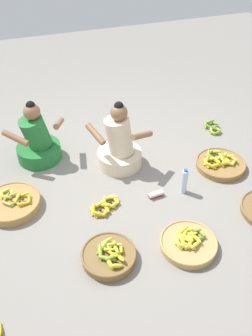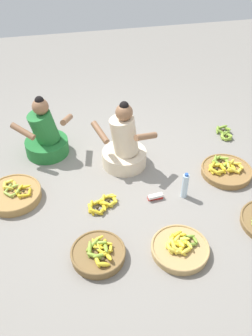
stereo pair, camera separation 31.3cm
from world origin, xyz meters
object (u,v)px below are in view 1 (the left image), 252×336
at_px(banana_basket_back_right, 220,164).
at_px(packet_carton_stack, 156,194).
at_px(banana_basket_front_left, 12,203).
at_px(loose_bananas_front_right, 105,206).
at_px(loose_bananas_back_center, 213,128).
at_px(vendor_woman_front, 119,146).
at_px(banana_basket_near_vendor, 109,255).
at_px(vendor_woman_behind, 37,141).
at_px(banana_basket_near_bicycle, 188,243).
at_px(water_bottle, 184,181).

xyz_separation_m(banana_basket_back_right, packet_carton_stack, (-0.91, -0.22, -0.02)).
bearing_deg(banana_basket_front_left, packet_carton_stack, -12.86).
bearing_deg(banana_basket_front_left, loose_bananas_front_right, -19.54).
height_order(loose_bananas_front_right, loose_bananas_back_center, same).
bearing_deg(vendor_woman_front, banana_basket_back_right, -21.49).
distance_m(vendor_woman_front, loose_bananas_front_right, 0.77).
height_order(vendor_woman_front, packet_carton_stack, vendor_woman_front).
distance_m(banana_basket_near_vendor, banana_basket_back_right, 1.82).
height_order(vendor_woman_behind, banana_basket_near_vendor, vendor_woman_behind).
height_order(banana_basket_front_left, packet_carton_stack, banana_basket_front_left).
height_order(vendor_woman_behind, banana_basket_front_left, vendor_woman_behind).
relative_size(banana_basket_near_vendor, banana_basket_near_bicycle, 0.93).
height_order(banana_basket_near_bicycle, water_bottle, water_bottle).
distance_m(vendor_woman_behind, loose_bananas_front_right, 1.20).
bearing_deg(banana_basket_near_bicycle, water_bottle, 67.51).
height_order(banana_basket_front_left, water_bottle, water_bottle).
relative_size(banana_basket_near_bicycle, loose_bananas_back_center, 1.53).
relative_size(banana_basket_front_left, loose_bananas_back_center, 1.67).
relative_size(loose_bananas_front_right, water_bottle, 1.13).
bearing_deg(banana_basket_back_right, loose_bananas_front_right, -172.04).
height_order(vendor_woman_front, loose_bananas_back_center, vendor_woman_front).
height_order(banana_basket_near_vendor, loose_bananas_back_center, banana_basket_near_vendor).
bearing_deg(banana_basket_near_bicycle, loose_bananas_front_right, 128.86).
bearing_deg(vendor_woman_front, loose_bananas_front_right, -119.91).
xyz_separation_m(banana_basket_near_vendor, loose_bananas_back_center, (1.93, 1.57, -0.02)).
xyz_separation_m(vendor_woman_behind, loose_bananas_back_center, (2.30, -0.13, -0.21)).
relative_size(vendor_woman_behind, banana_basket_back_right, 1.34).
distance_m(vendor_woman_behind, banana_basket_near_bicycle, 2.11).
xyz_separation_m(banana_basket_near_vendor, banana_basket_back_right, (1.61, 0.84, -0.01)).
bearing_deg(loose_bananas_front_right, packet_carton_stack, -1.48).
xyz_separation_m(banana_basket_near_vendor, water_bottle, (1.02, 0.59, 0.09)).
bearing_deg(banana_basket_near_vendor, water_bottle, 30.10).
distance_m(banana_basket_near_bicycle, water_bottle, 0.75).
height_order(vendor_woman_front, banana_basket_front_left, vendor_woman_front).
bearing_deg(banana_basket_near_bicycle, banana_basket_near_vendor, 172.38).
xyz_separation_m(banana_basket_near_bicycle, loose_bananas_back_center, (1.20, 1.66, -0.02)).
bearing_deg(packet_carton_stack, loose_bananas_front_right, 178.52).
bearing_deg(vendor_woman_behind, vendor_woman_front, -25.96).
relative_size(banana_basket_near_vendor, loose_bananas_front_right, 1.40).
height_order(vendor_woman_behind, banana_basket_back_right, vendor_woman_behind).
height_order(banana_basket_back_right, packet_carton_stack, banana_basket_back_right).
relative_size(vendor_woman_front, loose_bananas_front_right, 2.36).
xyz_separation_m(vendor_woman_behind, banana_basket_back_right, (1.97, -0.86, -0.19)).
distance_m(banana_basket_near_vendor, banana_basket_front_left, 1.21).
bearing_deg(banana_basket_near_vendor, loose_bananas_front_right, 76.92).
bearing_deg(water_bottle, banana_basket_near_bicycle, -112.49).
height_order(banana_basket_near_bicycle, loose_bananas_front_right, banana_basket_near_bicycle).
xyz_separation_m(banana_basket_back_right, loose_bananas_front_right, (-1.47, -0.21, -0.02)).
distance_m(banana_basket_back_right, packet_carton_stack, 0.93).
bearing_deg(banana_basket_front_left, banana_basket_near_bicycle, -35.17).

